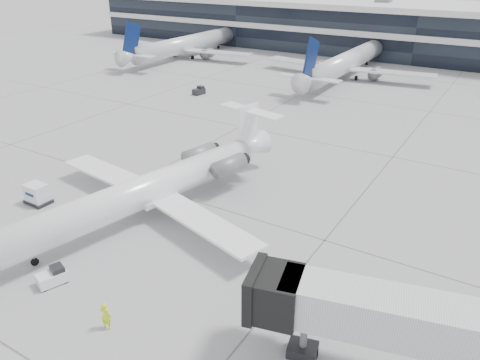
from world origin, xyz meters
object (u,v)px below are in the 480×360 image
Objects in this scene: baggage_tug at (53,277)px; cargo_uld at (37,194)px; regional_jet at (151,188)px; ramp_worker at (106,315)px; jet_bridge at (428,325)px.

baggage_tug is 0.97× the size of cargo_uld.
baggage_tug is (0.72, -11.03, -1.87)m from regional_jet.
cargo_uld reaches higher than baggage_tug.
regional_jet is 14.14m from ramp_worker.
regional_jet reaches higher than baggage_tug.
regional_jet is 16.05× the size of ramp_worker.
jet_bridge reaches higher than baggage_tug.
ramp_worker is at bearing 9.43° from baggage_tug.
regional_jet is 13.85× the size of baggage_tug.
baggage_tug is at bearing -31.82° from cargo_uld.
baggage_tug is at bearing -23.28° from ramp_worker.
jet_bridge is 23.76m from baggage_tug.
jet_bridge is 34.11m from cargo_uld.
jet_bridge reaches higher than ramp_worker.
jet_bridge is at bearing -3.16° from cargo_uld.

